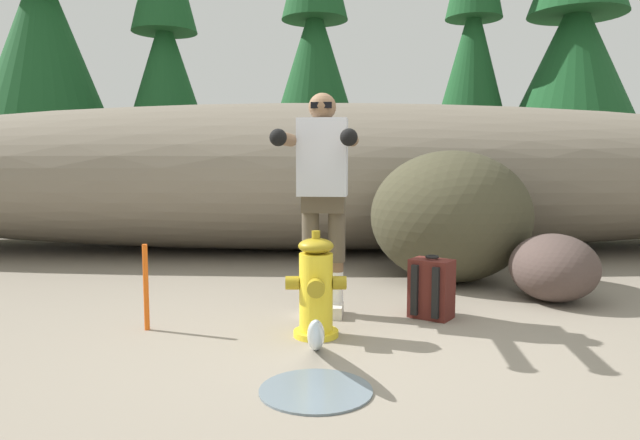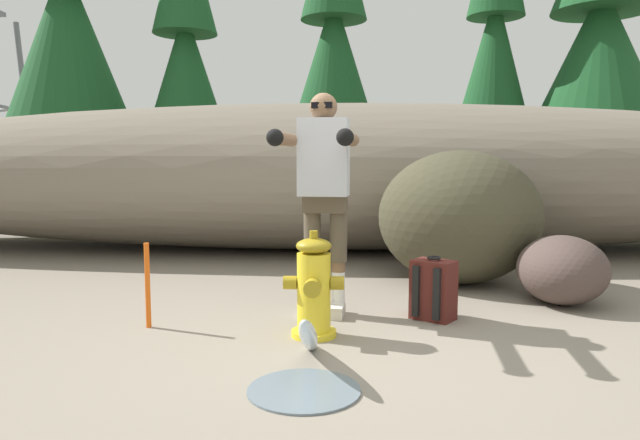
{
  "view_description": "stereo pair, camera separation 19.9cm",
  "coord_description": "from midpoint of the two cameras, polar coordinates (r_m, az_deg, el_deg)",
  "views": [
    {
      "loc": [
        -0.14,
        -3.59,
        1.18
      ],
      "look_at": [
        -0.11,
        0.47,
        0.75
      ],
      "focal_mm": 32.4,
      "sensor_mm": 36.0,
      "label": 1
    },
    {
      "loc": [
        0.06,
        -3.59,
        1.18
      ],
      "look_at": [
        -0.11,
        0.47,
        0.75
      ],
      "focal_mm": 32.4,
      "sensor_mm": 36.0,
      "label": 2
    }
  ],
  "objects": [
    {
      "name": "fire_hydrant",
      "position": [
        3.85,
        -1.89,
        -6.8
      ],
      "size": [
        0.4,
        0.35,
        0.71
      ],
      "color": "yellow",
      "rests_on": "ground_plane"
    },
    {
      "name": "dirt_embankment",
      "position": [
        7.65,
        -0.05,
        4.32
      ],
      "size": [
        15.66,
        3.2,
        1.9
      ],
      "primitive_type": "ellipsoid",
      "color": "#756B5B",
      "rests_on": "ground_plane"
    },
    {
      "name": "pine_tree_far_right",
      "position": [
        13.12,
        23.54,
        16.06
      ],
      "size": [
        2.97,
        2.97,
        6.8
      ],
      "color": "#47331E",
      "rests_on": "ground_plane"
    },
    {
      "name": "pine_tree_center",
      "position": [
        11.87,
        -1.03,
        17.03
      ],
      "size": [
        2.01,
        2.01,
        6.53
      ],
      "color": "#47331E",
      "rests_on": "ground_plane"
    },
    {
      "name": "pine_tree_far_left",
      "position": [
        12.78,
        -26.26,
        18.17
      ],
      "size": [
        2.46,
        2.46,
        7.25
      ],
      "color": "#47331E",
      "rests_on": "ground_plane"
    },
    {
      "name": "survey_stake",
      "position": [
        4.2,
        -18.13,
        -6.34
      ],
      "size": [
        0.04,
        0.04,
        0.6
      ],
      "primitive_type": "cylinder",
      "color": "#E55914",
      "rests_on": "ground_plane"
    },
    {
      "name": "spare_backpack",
      "position": [
        4.38,
        9.7,
        -6.74
      ],
      "size": [
        0.36,
        0.36,
        0.47
      ],
      "rotation": [
        0.0,
        0.0,
        0.96
      ],
      "color": "#511E19",
      "rests_on": "ground_plane"
    },
    {
      "name": "utility_worker",
      "position": [
        4.24,
        -1.08,
        4.22
      ],
      "size": [
        0.59,
        1.01,
        1.65
      ],
      "rotation": [
        0.0,
        0.0,
        -1.67
      ],
      "color": "beige",
      "rests_on": "ground_plane"
    },
    {
      "name": "boulder_mid",
      "position": [
        5.16,
        21.07,
        -4.39
      ],
      "size": [
        0.88,
        0.98,
        0.56
      ],
      "primitive_type": "ellipsoid",
      "rotation": [
        0.0,
        0.0,
        1.37
      ],
      "color": "#4B3C37",
      "rests_on": "ground_plane"
    },
    {
      "name": "pine_tree_right",
      "position": [
        12.98,
        14.44,
        16.6
      ],
      "size": [
        1.81,
        1.81,
        6.91
      ],
      "color": "#47331E",
      "rests_on": "ground_plane"
    },
    {
      "name": "boulder_large",
      "position": [
        5.63,
        11.78,
        0.33
      ],
      "size": [
        1.69,
        1.5,
        1.26
      ],
      "primitive_type": "ellipsoid",
      "rotation": [
        0.0,
        0.0,
        3.0
      ],
      "color": "#403D2A",
      "rests_on": "ground_plane"
    },
    {
      "name": "hydrant_water_jet",
      "position": [
        3.27,
        -2.2,
        -12.97
      ],
      "size": [
        0.58,
        1.08,
        0.48
      ],
      "color": "silver",
      "rests_on": "ground_plane"
    },
    {
      "name": "ground_plane",
      "position": [
        3.78,
        0.27,
        -12.44
      ],
      "size": [
        56.0,
        56.0,
        0.04
      ],
      "primitive_type": "cube",
      "color": "gray"
    },
    {
      "name": "pine_tree_left",
      "position": [
        11.93,
        -15.53,
        15.42
      ],
      "size": [
        1.91,
        1.91,
        6.09
      ],
      "color": "#47331E",
      "rests_on": "ground_plane"
    }
  ]
}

